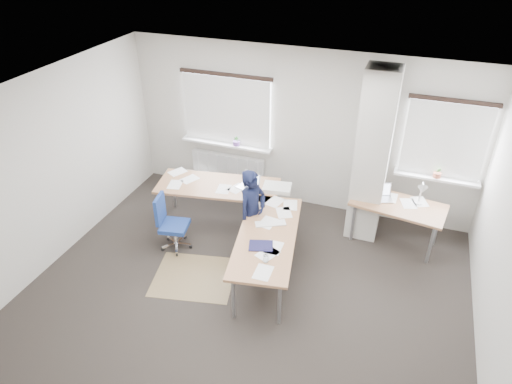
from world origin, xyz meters
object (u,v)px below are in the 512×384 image
(desk_side, at_px, (398,207))
(desk_main, at_px, (244,210))
(person, at_px, (252,213))
(task_chair, at_px, (173,234))

(desk_side, bearing_deg, desk_main, -149.08)
(desk_side, bearing_deg, person, -145.77)
(desk_side, height_order, person, person)
(desk_main, xyz_separation_m, desk_side, (2.21, 0.90, -0.01))
(task_chair, distance_m, person, 1.33)
(desk_main, height_order, task_chair, desk_main)
(person, bearing_deg, desk_side, -41.97)
(desk_main, relative_size, task_chair, 3.02)
(desk_side, bearing_deg, task_chair, -149.28)
(person, bearing_deg, task_chair, 128.14)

